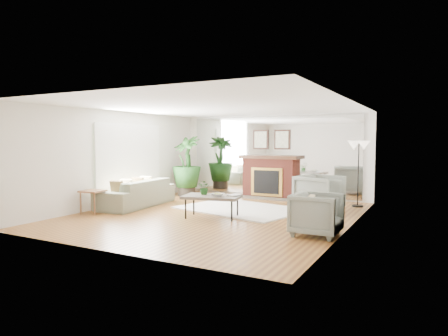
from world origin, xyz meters
The scene contains 18 objects.
ground centered at (0.00, 0.00, 0.00)m, with size 7.00×7.00×0.00m, color brown.
wall_left centered at (-2.99, 0.00, 1.25)m, with size 0.02×7.00×2.50m, color silver.
wall_right centered at (2.99, 0.00, 1.25)m, with size 0.02×7.00×2.50m, color silver.
wall_back centered at (0.00, 3.49, 1.25)m, with size 6.00×0.02×2.50m, color silver.
mirror_panel centered at (0.00, 3.47, 1.25)m, with size 5.40×0.04×2.40m, color silver.
window_panel centered at (-2.96, 0.40, 1.35)m, with size 0.04×2.40×1.50m, color #B2E09E.
fireplace centered at (0.00, 3.26, 0.66)m, with size 1.85×0.83×2.05m.
area_rug centered at (0.19, 0.91, 0.02)m, with size 2.93×2.09×0.03m, color white.
coffee_table centered at (0.09, -0.38, 0.46)m, with size 1.39×0.99×0.50m.
sofa centered at (-2.45, 0.07, 0.35)m, with size 2.39×0.94×0.70m, color gray.
armchair_back centered at (1.99, 1.56, 0.45)m, with size 0.95×0.98×0.89m, color gray.
armchair_front centered at (2.60, -0.91, 0.39)m, with size 0.83×0.86×0.78m, color gray.
side_table centered at (-2.65, -1.25, 0.46)m, with size 0.55×0.55×0.55m.
potted_ficus centered at (-2.39, 2.35, 1.00)m, with size 1.06×1.06×1.86m.
floor_lamp centered at (2.70, 2.70, 1.47)m, with size 0.56×0.31×1.72m.
tabletop_plant centered at (-0.12, -0.34, 0.67)m, with size 0.29×0.25×0.32m, color #23551F.
fruit_bowl centered at (0.28, -0.45, 0.54)m, with size 0.27×0.27×0.07m, color brown.
book centered at (0.43, -0.17, 0.51)m, with size 0.22×0.30×0.02m, color brown.
Camera 1 is at (4.49, -8.02, 1.73)m, focal length 32.00 mm.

